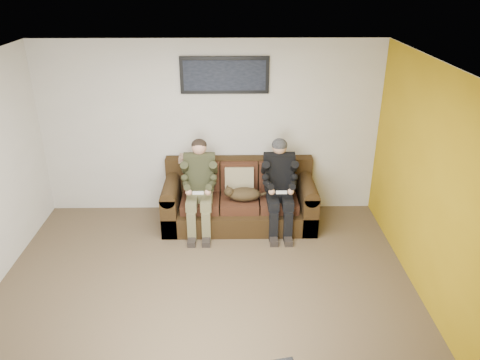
{
  "coord_description": "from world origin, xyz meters",
  "views": [
    {
      "loc": [
        0.34,
        -4.34,
        3.48
      ],
      "look_at": [
        0.42,
        1.2,
        0.95
      ],
      "focal_mm": 35.0,
      "sensor_mm": 36.0,
      "label": 1
    }
  ],
  "objects_px": {
    "sofa": "(239,200)",
    "person_left": "(199,181)",
    "framed_poster": "(225,75)",
    "person_right": "(279,181)",
    "cat": "(243,194)"
  },
  "relations": [
    {
      "from": "cat",
      "to": "sofa",
      "type": "bearing_deg",
      "value": 103.26
    },
    {
      "from": "sofa",
      "to": "person_left",
      "type": "height_order",
      "value": "person_left"
    },
    {
      "from": "framed_poster",
      "to": "cat",
      "type": "bearing_deg",
      "value": -67.33
    },
    {
      "from": "person_left",
      "to": "framed_poster",
      "type": "distance_m",
      "value": 1.53
    },
    {
      "from": "person_left",
      "to": "cat",
      "type": "xyz_separation_m",
      "value": [
        0.61,
        -0.03,
        -0.19
      ]
    },
    {
      "from": "framed_poster",
      "to": "sofa",
      "type": "bearing_deg",
      "value": -62.71
    },
    {
      "from": "person_right",
      "to": "cat",
      "type": "bearing_deg",
      "value": -177.12
    },
    {
      "from": "sofa",
      "to": "framed_poster",
      "type": "height_order",
      "value": "framed_poster"
    },
    {
      "from": "person_left",
      "to": "person_right",
      "type": "height_order",
      "value": "person_right"
    },
    {
      "from": "sofa",
      "to": "person_right",
      "type": "xyz_separation_m",
      "value": [
        0.56,
        -0.18,
        0.39
      ]
    },
    {
      "from": "person_left",
      "to": "framed_poster",
      "type": "xyz_separation_m",
      "value": [
        0.36,
        0.57,
        1.37
      ]
    },
    {
      "from": "person_right",
      "to": "cat",
      "type": "xyz_separation_m",
      "value": [
        -0.52,
        -0.03,
        -0.19
      ]
    },
    {
      "from": "cat",
      "to": "framed_poster",
      "type": "bearing_deg",
      "value": 112.67
    },
    {
      "from": "cat",
      "to": "framed_poster",
      "type": "distance_m",
      "value": 1.69
    },
    {
      "from": "sofa",
      "to": "person_right",
      "type": "height_order",
      "value": "person_right"
    }
  ]
}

